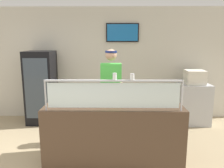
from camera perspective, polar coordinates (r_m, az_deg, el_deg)
The scene contains 12 objects.
ground_plane at distance 4.35m, azimuth 0.43°, elevation -14.94°, with size 12.00×12.00×0.00m, color tan.
shop_rear_unit at distance 5.51m, azimuth 0.57°, elevation 5.31°, with size 6.48×0.13×2.70m.
serving_counter at distance 3.59m, azimuth 0.39°, elevation -12.49°, with size 2.08×0.75×0.95m, color #4C3828.
sneeze_guard at distance 3.05m, azimuth 0.37°, elevation -1.87°, with size 1.91×0.06×0.43m.
pizza_tray at distance 3.49m, azimuth -2.52°, elevation -4.62°, with size 0.41×0.41×0.04m.
pizza_server at distance 3.46m, azimuth -1.85°, elevation -4.36°, with size 0.07×0.28×0.01m, color #ADAFB7.
parmesan_shaker at distance 3.01m, azimuth 0.69°, elevation 1.83°, with size 0.06×0.06×0.10m.
pepper_flake_shaker at distance 3.02m, azimuth 5.22°, elevation 1.75°, with size 0.06×0.06×0.09m.
worker_figure at distance 4.14m, azimuth -0.18°, elevation -1.55°, with size 0.41×0.50×1.76m.
drink_fridge at distance 5.43m, azimuth -17.65°, elevation -0.83°, with size 0.62×0.64×1.68m.
prep_shelf at distance 5.51m, azimuth 20.06°, elevation -4.80°, with size 0.70×0.55×0.94m, color #B7BABF.
pizza_box_stack at distance 5.38m, azimuth 20.43°, elevation 1.64°, with size 0.45×0.44×0.31m.
Camera 1 is at (1.06, -2.92, 1.91)m, focal length 35.68 mm.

